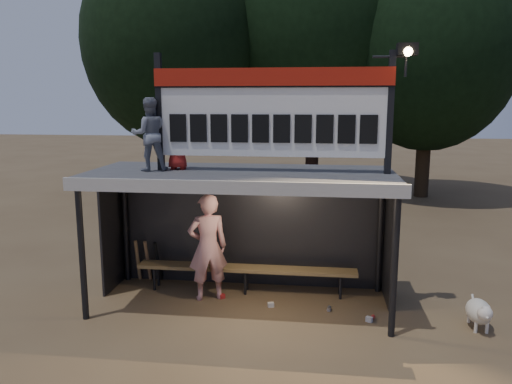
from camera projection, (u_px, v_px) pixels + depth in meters
The scene contains 13 objects.
ground at pixel (242, 304), 8.62m from camera, with size 80.00×80.00×0.00m, color brown.
player at pixel (208, 247), 8.69m from camera, with size 0.69×0.45×1.90m, color silver.
child_a at pixel (149, 134), 8.13m from camera, with size 0.58×0.45×1.19m, color gray.
child_b at pixel (178, 143), 8.33m from camera, with size 0.43×0.28×0.88m, color maroon.
dugout_shelter at pixel (243, 196), 8.52m from camera, with size 5.10×2.08×2.32m.
scoreboard_assembly at pixel (275, 109), 7.94m from camera, with size 4.10×0.27×1.99m.
bench at pixel (246, 269), 9.08m from camera, with size 4.00×0.35×0.48m.
tree_left at pixel (174, 42), 17.87m from camera, with size 6.46×6.46×9.27m.
tree_mid at pixel (315, 27), 18.60m from camera, with size 7.22×7.22×10.36m.
tree_right at pixel (430, 50), 17.31m from camera, with size 6.08×6.08×8.72m.
dog at pixel (479, 312), 7.63m from camera, with size 0.36×0.81×0.49m.
bats at pixel (148, 261), 9.59m from camera, with size 0.48×0.32×0.84m.
litter at pixel (309, 309), 8.32m from camera, with size 2.68×0.75×0.08m.
Camera 1 is at (1.27, -8.03, 3.47)m, focal length 35.00 mm.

